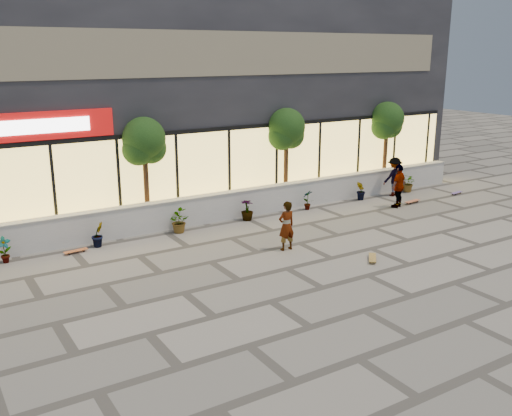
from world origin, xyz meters
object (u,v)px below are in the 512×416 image
skater_right_near (399,186)px  skateboard_right_near (412,201)px  tree_mideast (286,131)px  skateboard_right_far (457,193)px  skater_center (286,226)px  skater_right_far (394,177)px  tree_east (387,123)px  skateboard_center (373,258)px  tree_midwest (144,144)px  skateboard_left (76,251)px

skater_right_near → skateboard_right_near: 1.29m
tree_mideast → skateboard_right_far: (7.30, -2.69, -2.91)m
skateboard_right_near → skateboard_right_far: skateboard_right_near is taller
tree_mideast → skater_center: (-3.23, -4.71, -2.19)m
skater_right_far → skateboard_right_far: bearing=155.3°
tree_mideast → skater_right_far: size_ratio=2.33×
tree_east → skater_right_far: (-0.77, -1.40, -2.14)m
tree_mideast → skater_right_near: 5.00m
skater_right_near → skateboard_right_near: size_ratio=2.08×
tree_east → skateboard_right_near: bearing=-110.0°
tree_east → skater_right_far: tree_east is taller
skater_center → skateboard_center: skater_center is taller
skater_right_near → skateboard_right_far: 3.89m
tree_east → skater_center: size_ratio=2.46×
tree_midwest → skateboard_right_near: size_ratio=4.62×
skater_right_near → skater_right_far: (1.24, 1.48, -0.04)m
skater_center → skateboard_center: 2.82m
skateboard_left → skateboard_right_far: skateboard_left is taller
tree_midwest → skateboard_center: bearing=-57.1°
skateboard_center → skateboard_right_near: 7.32m
skater_right_far → tree_mideast: bearing=-14.5°
skater_center → skater_right_far: 8.63m
tree_mideast → skateboard_right_far: tree_mideast is taller
skateboard_center → skateboard_right_near: size_ratio=0.88×
skateboard_left → skateboard_right_far: size_ratio=1.01×
skater_right_near → skateboard_left: 12.59m
tree_east → tree_midwest: bearing=180.0°
tree_midwest → skater_right_far: bearing=-7.4°
skater_right_near → skateboard_center: size_ratio=2.38×
tree_mideast → skateboard_right_far: size_ratio=5.27×
tree_east → skater_right_near: size_ratio=2.22×
skater_center → skater_right_far: size_ratio=0.94×
skater_center → skateboard_right_far: skater_center is taller
tree_midwest → skateboard_center: size_ratio=5.28×
skateboard_center → skateboard_right_near: skateboard_right_near is taller
skater_center → skater_right_far: skater_right_far is taller
skateboard_center → skateboard_left: (-7.43, 5.36, -0.01)m
tree_midwest → skater_right_far: tree_midwest is taller
tree_midwest → skater_center: size_ratio=2.46×
tree_midwest → tree_mideast: (6.00, 0.00, 0.00)m
skater_right_near → skater_center: bearing=-5.1°
skater_center → tree_east: bearing=-152.8°
skater_center → skateboard_center: bearing=126.7°
skateboard_right_far → skater_right_far: bearing=143.0°
tree_mideast → skater_center: bearing=-124.5°
skateboard_center → tree_mideast: bearing=29.7°
tree_midwest → skater_center: bearing=-59.6°
skateboard_center → skateboard_right_far: bearing=-22.3°
skater_right_far → skateboard_right_far: skater_right_far is taller
skateboard_right_far → tree_mideast: bearing=149.5°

